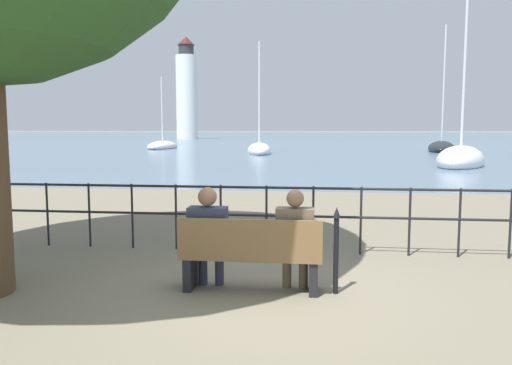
{
  "coord_description": "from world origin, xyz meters",
  "views": [
    {
      "loc": [
        0.74,
        -5.79,
        1.93
      ],
      "look_at": [
        0.0,
        0.5,
        1.25
      ],
      "focal_mm": 35.0,
      "sensor_mm": 36.0,
      "label": 1
    }
  ],
  "objects": [
    {
      "name": "harbor_water",
      "position": [
        0.0,
        159.66,
        0.0
      ],
      "size": [
        600.0,
        300.0,
        0.01
      ],
      "color": "slate",
      "rests_on": "ground_plane"
    },
    {
      "name": "closed_umbrella",
      "position": [
        1.0,
        -0.01,
        0.57
      ],
      "size": [
        0.09,
        0.09,
        1.03
      ],
      "color": "black",
      "rests_on": "ground_plane"
    },
    {
      "name": "seated_person_left",
      "position": [
        -0.52,
        0.01,
        0.69
      ],
      "size": [
        0.46,
        0.35,
        1.24
      ],
      "color": "#2D3347",
      "rests_on": "ground_plane"
    },
    {
      "name": "sailboat_3",
      "position": [
        8.29,
        21.16,
        0.37
      ],
      "size": [
        4.25,
        5.98,
        11.89
      ],
      "rotation": [
        0.0,
        0.0,
        -0.41
      ],
      "color": "white",
      "rests_on": "ground_plane"
    },
    {
      "name": "promenade_railing",
      "position": [
        -0.0,
        1.9,
        0.69
      ],
      "size": [
        10.25,
        0.04,
        1.05
      ],
      "color": "black",
      "rests_on": "ground_plane"
    },
    {
      "name": "harbor_lighthouse",
      "position": [
        -24.26,
        90.67,
        9.17
      ],
      "size": [
        4.18,
        4.18,
        19.72
      ],
      "color": "white",
      "rests_on": "ground_plane"
    },
    {
      "name": "sailboat_2",
      "position": [
        -3.62,
        33.43,
        0.3
      ],
      "size": [
        2.72,
        6.43,
        9.04
      ],
      "rotation": [
        0.0,
        0.0,
        0.14
      ],
      "color": "white",
      "rests_on": "ground_plane"
    },
    {
      "name": "sailboat_4",
      "position": [
        -14.27,
        42.41,
        0.25
      ],
      "size": [
        2.29,
        6.79,
        7.37
      ],
      "rotation": [
        0.0,
        0.0,
        -0.01
      ],
      "color": "white",
      "rests_on": "ground_plane"
    },
    {
      "name": "ground_plane",
      "position": [
        0.0,
        0.0,
        0.0
      ],
      "size": [
        1000.0,
        1000.0,
        0.0
      ],
      "primitive_type": "plane",
      "color": "#7A705B"
    },
    {
      "name": "seated_person_right",
      "position": [
        0.52,
        0.01,
        0.68
      ],
      "size": [
        0.44,
        0.35,
        1.23
      ],
      "color": "brown",
      "rests_on": "ground_plane"
    },
    {
      "name": "park_bench",
      "position": [
        0.0,
        -0.06,
        0.43
      ],
      "size": [
        1.69,
        0.45,
        0.9
      ],
      "color": "brown",
      "rests_on": "ground_plane"
    },
    {
      "name": "sailboat_1",
      "position": [
        11.9,
        40.07,
        0.3
      ],
      "size": [
        4.24,
        8.68,
        11.3
      ],
      "rotation": [
        0.0,
        0.0,
        -0.25
      ],
      "color": "black",
      "rests_on": "ground_plane"
    }
  ]
}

